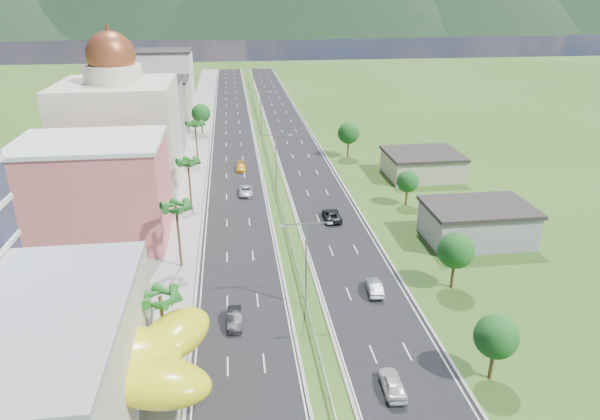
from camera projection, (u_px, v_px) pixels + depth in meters
name	position (u px, v px, depth m)	size (l,w,h in m)	color
ground	(319.00, 359.00, 54.80)	(500.00, 500.00, 0.00)	#2D5119
road_left	(233.00, 138.00, 136.43)	(11.00, 260.00, 0.04)	black
road_right	(292.00, 136.00, 138.21)	(11.00, 260.00, 0.04)	black
sidewalk_left	(196.00, 139.00, 135.28)	(7.00, 260.00, 0.12)	gray
median_guardrail	(268.00, 155.00, 120.58)	(0.10, 216.06, 0.76)	gray
streetlight_median_b	(306.00, 256.00, 61.40)	(6.04, 0.25, 11.00)	gray
streetlight_median_c	(276.00, 157.00, 98.08)	(6.04, 0.25, 11.00)	gray
streetlight_median_d	(261.00, 107.00, 139.34)	(6.04, 0.25, 11.00)	gray
streetlight_median_e	(253.00, 81.00, 180.60)	(6.04, 0.25, 11.00)	gray
lime_canopy	(103.00, 360.00, 46.85)	(18.00, 15.00, 7.40)	gold
pink_shophouse	(95.00, 194.00, 77.96)	(20.00, 15.00, 15.00)	#D46457
domed_building	(120.00, 130.00, 97.58)	(20.00, 20.00, 28.70)	beige
midrise_grey	(147.00, 118.00, 121.90)	(16.00, 15.00, 16.00)	gray
midrise_beige	(158.00, 106.00, 142.64)	(16.00, 15.00, 13.00)	#B7AF97
midrise_white	(166.00, 82.00, 162.78)	(16.00, 15.00, 18.00)	silver
shed_near	(477.00, 224.00, 80.10)	(15.00, 10.00, 5.00)	gray
shed_far	(422.00, 166.00, 107.96)	(14.00, 12.00, 4.40)	#B7AF97
palm_tree_b	(160.00, 300.00, 52.10)	(3.60, 3.60, 8.10)	#47301C
palm_tree_c	(176.00, 209.00, 69.90)	(3.60, 3.60, 9.60)	#47301C
palm_tree_d	(188.00, 164.00, 91.35)	(3.60, 3.60, 8.60)	#47301C
palm_tree_e	(195.00, 125.00, 113.98)	(3.60, 3.60, 9.40)	#47301C
leafy_tree_lfar	(201.00, 113.00, 137.94)	(4.90, 4.90, 8.05)	#47301C
leafy_tree_ra	(496.00, 337.00, 50.30)	(4.20, 4.20, 6.90)	#47301C
leafy_tree_rb	(456.00, 251.00, 66.09)	(4.55, 4.55, 7.47)	#47301C
leafy_tree_rc	(408.00, 181.00, 92.43)	(3.85, 3.85, 6.33)	#47301C
leafy_tree_rd	(349.00, 133.00, 119.00)	(4.90, 4.90, 8.05)	#47301C
mountain_ridge	(304.00, 33.00, 474.55)	(860.00, 140.00, 90.00)	black
car_dark_left	(234.00, 318.00, 60.13)	(1.62, 4.64, 1.53)	black
car_silver_mid_left	(246.00, 191.00, 98.52)	(2.41, 5.23, 1.45)	#B5B7BE
car_yellow_far_left	(241.00, 167.00, 112.00)	(1.99, 4.91, 1.42)	gold
car_white_near_right	(393.00, 383.00, 50.10)	(1.95, 4.84, 1.65)	silver
car_silver_right	(374.00, 287.00, 66.52)	(1.64, 4.71, 1.55)	#9FA1A6
car_dark_far_right	(332.00, 215.00, 87.71)	(2.68, 5.81, 1.62)	black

